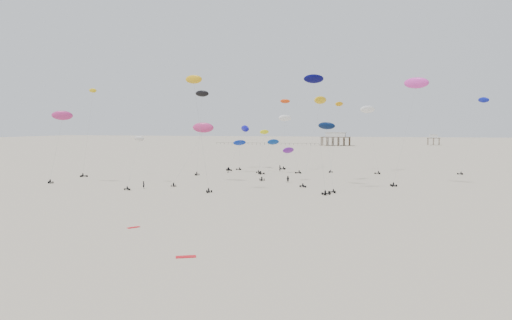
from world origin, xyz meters
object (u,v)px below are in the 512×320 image
(pavilion_main, at_px, (336,140))
(rig_4, at_px, (201,109))
(rig_9, at_px, (327,134))
(pavilion_small, at_px, (434,140))
(rig_0, at_px, (279,160))
(spectator_0, at_px, (144,188))

(pavilion_main, distance_m, rig_4, 227.91)
(pavilion_main, height_order, rig_9, rig_9)
(rig_4, bearing_deg, pavilion_small, -117.67)
(rig_0, bearing_deg, rig_9, 139.48)
(rig_4, bearing_deg, spectator_0, 80.55)
(pavilion_small, relative_size, rig_0, 0.92)
(spectator_0, bearing_deg, rig_9, -128.30)
(rig_0, bearing_deg, spectator_0, 35.46)
(rig_4, height_order, spectator_0, rig_4)
(rig_0, relative_size, rig_9, 0.51)
(rig_0, relative_size, rig_4, 0.39)
(spectator_0, bearing_deg, pavilion_main, -62.44)
(pavilion_main, distance_m, spectator_0, 263.39)
(rig_9, xyz_separation_m, spectator_0, (-40.32, -15.09, -12.51))
(spectator_0, bearing_deg, rig_4, -59.20)
(pavilion_small, bearing_deg, rig_9, -99.46)
(rig_4, relative_size, spectator_0, 12.69)
(pavilion_main, distance_m, rig_9, 249.01)
(rig_0, bearing_deg, rig_4, -30.83)
(pavilion_small, height_order, rig_4, rig_4)
(pavilion_main, height_order, pavilion_small, pavilion_main)
(pavilion_main, bearing_deg, pavilion_small, 23.20)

